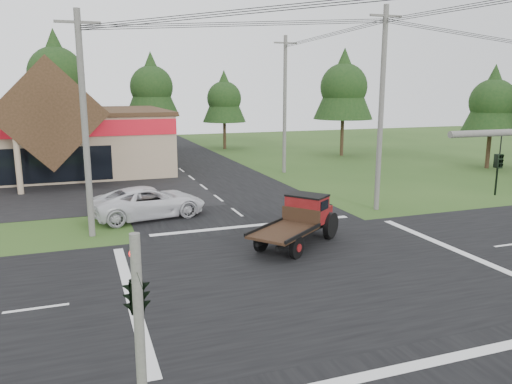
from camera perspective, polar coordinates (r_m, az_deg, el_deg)
name	(u,v)px	position (r m, az deg, el deg)	size (l,w,h in m)	color
ground	(314,272)	(19.84, 6.70, -9.02)	(120.00, 120.00, 0.00)	#294719
road_ns	(314,271)	(19.84, 6.70, -8.99)	(12.00, 120.00, 0.02)	black
road_ew	(314,271)	(19.83, 6.70, -8.99)	(120.00, 12.00, 0.02)	black
traffic_signal_corner	(136,275)	(9.92, -13.60, -9.21)	(0.53, 2.48, 4.40)	#595651
utility_pole_nw	(85,124)	(24.62, -19.00, 7.35)	(2.00, 0.30, 10.50)	#595651
utility_pole_ne	(381,108)	(29.54, 14.12, 9.24)	(2.00, 0.30, 11.50)	#595651
utility_pole_n	(285,104)	(41.91, 3.31, 10.02)	(2.00, 0.30, 11.20)	#595651
tree_row_c	(56,72)	(57.61, -21.91, 12.65)	(7.28, 7.28, 13.13)	#332316
tree_row_d	(151,85)	(59.16, -11.87, 11.89)	(6.16, 6.16, 11.11)	#332316
tree_row_e	(224,97)	(58.89, -3.66, 10.80)	(5.04, 5.04, 9.09)	#332316
tree_side_ne	(344,85)	(53.51, 10.00, 11.99)	(6.16, 6.16, 11.11)	#332316
tree_side_e_near	(493,100)	(48.75, 25.47, 9.50)	(5.04, 5.04, 9.09)	#332316
antique_flatbed_truck	(296,222)	(22.57, 4.59, -3.42)	(2.03, 5.33, 2.23)	#5D0D0D
white_pickup	(149,202)	(28.12, -12.11, -1.14)	(2.85, 6.18, 1.72)	silver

